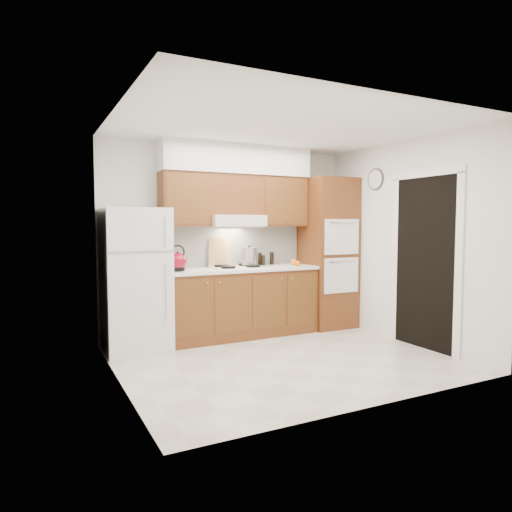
# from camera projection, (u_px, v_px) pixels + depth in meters

# --- Properties ---
(floor) EXTENTS (3.60, 3.60, 0.00)m
(floor) POSITION_uv_depth(u_px,v_px,m) (284.00, 359.00, 5.16)
(floor) COLOR beige
(floor) RESTS_ON ground
(ceiling) EXTENTS (3.60, 3.60, 0.00)m
(ceiling) POSITION_uv_depth(u_px,v_px,m) (285.00, 126.00, 4.98)
(ceiling) COLOR white
(ceiling) RESTS_ON wall_back
(wall_back) EXTENTS (3.60, 0.02, 2.60)m
(wall_back) POSITION_uv_depth(u_px,v_px,m) (230.00, 240.00, 6.41)
(wall_back) COLOR white
(wall_back) RESTS_ON floor
(wall_left) EXTENTS (0.02, 3.00, 2.60)m
(wall_left) POSITION_uv_depth(u_px,v_px,m) (118.00, 249.00, 4.26)
(wall_left) COLOR white
(wall_left) RESTS_ON floor
(wall_right) EXTENTS (0.02, 3.00, 2.60)m
(wall_right) POSITION_uv_depth(u_px,v_px,m) (405.00, 242.00, 5.88)
(wall_right) COLOR white
(wall_right) RESTS_ON floor
(fridge) EXTENTS (0.75, 0.72, 1.72)m
(fridge) POSITION_uv_depth(u_px,v_px,m) (135.00, 280.00, 5.48)
(fridge) COLOR white
(fridge) RESTS_ON floor
(base_cabinets) EXTENTS (2.11, 0.60, 0.90)m
(base_cabinets) POSITION_uv_depth(u_px,v_px,m) (241.00, 303.00, 6.21)
(base_cabinets) COLOR brown
(base_cabinets) RESTS_ON floor
(countertop) EXTENTS (2.13, 0.62, 0.04)m
(countertop) POSITION_uv_depth(u_px,v_px,m) (241.00, 269.00, 6.17)
(countertop) COLOR white
(countertop) RESTS_ON base_cabinets
(backsplash) EXTENTS (2.11, 0.03, 0.56)m
(backsplash) POSITION_uv_depth(u_px,v_px,m) (232.00, 246.00, 6.41)
(backsplash) COLOR white
(backsplash) RESTS_ON countertop
(oven_cabinet) EXTENTS (0.70, 0.65, 2.20)m
(oven_cabinet) POSITION_uv_depth(u_px,v_px,m) (328.00, 253.00, 6.78)
(oven_cabinet) COLOR brown
(oven_cabinet) RESTS_ON floor
(upper_cab_left) EXTENTS (0.63, 0.33, 0.70)m
(upper_cab_left) POSITION_uv_depth(u_px,v_px,m) (185.00, 199.00, 5.90)
(upper_cab_left) COLOR brown
(upper_cab_left) RESTS_ON wall_back
(upper_cab_right) EXTENTS (0.73, 0.33, 0.70)m
(upper_cab_right) POSITION_uv_depth(u_px,v_px,m) (280.00, 202.00, 6.54)
(upper_cab_right) COLOR brown
(upper_cab_right) RESTS_ON wall_back
(range_hood) EXTENTS (0.75, 0.45, 0.15)m
(range_hood) POSITION_uv_depth(u_px,v_px,m) (235.00, 221.00, 6.18)
(range_hood) COLOR silver
(range_hood) RESTS_ON wall_back
(upper_cab_over_hood) EXTENTS (0.75, 0.33, 0.55)m
(upper_cab_over_hood) POSITION_uv_depth(u_px,v_px,m) (233.00, 195.00, 6.20)
(upper_cab_over_hood) COLOR brown
(upper_cab_over_hood) RESTS_ON range_hood
(soffit) EXTENTS (2.13, 0.36, 0.40)m
(soffit) POSITION_uv_depth(u_px,v_px,m) (237.00, 160.00, 6.18)
(soffit) COLOR silver
(soffit) RESTS_ON wall_back
(cooktop) EXTENTS (0.74, 0.50, 0.01)m
(cooktop) POSITION_uv_depth(u_px,v_px,m) (237.00, 267.00, 6.16)
(cooktop) COLOR white
(cooktop) RESTS_ON countertop
(doorway) EXTENTS (0.02, 0.90, 2.10)m
(doorway) POSITION_uv_depth(u_px,v_px,m) (425.00, 263.00, 5.58)
(doorway) COLOR black
(doorway) RESTS_ON floor
(wall_clock) EXTENTS (0.02, 0.30, 0.30)m
(wall_clock) POSITION_uv_depth(u_px,v_px,m) (376.00, 179.00, 6.31)
(wall_clock) COLOR #3F3833
(wall_clock) RESTS_ON wall_right
(kettle) EXTENTS (0.29, 0.29, 0.22)m
(kettle) POSITION_uv_depth(u_px,v_px,m) (178.00, 262.00, 5.70)
(kettle) COLOR maroon
(kettle) RESTS_ON countertop
(cutting_board) EXTENTS (0.32, 0.21, 0.40)m
(cutting_board) POSITION_uv_depth(u_px,v_px,m) (220.00, 253.00, 6.21)
(cutting_board) COLOR tan
(cutting_board) RESTS_ON countertop
(stock_pot) EXTENTS (0.24, 0.24, 0.23)m
(stock_pot) POSITION_uv_depth(u_px,v_px,m) (249.00, 256.00, 6.31)
(stock_pot) COLOR silver
(stock_pot) RESTS_ON cooktop
(condiment_a) EXTENTS (0.06, 0.06, 0.18)m
(condiment_a) POSITION_uv_depth(u_px,v_px,m) (260.00, 259.00, 6.56)
(condiment_a) COLOR black
(condiment_a) RESTS_ON countertop
(condiment_b) EXTENTS (0.07, 0.07, 0.18)m
(condiment_b) POSITION_uv_depth(u_px,v_px,m) (272.00, 258.00, 6.67)
(condiment_b) COLOR black
(condiment_b) RESTS_ON countertop
(condiment_c) EXTENTS (0.06, 0.06, 0.15)m
(condiment_c) POSITION_uv_depth(u_px,v_px,m) (263.00, 260.00, 6.54)
(condiment_c) COLOR black
(condiment_c) RESTS_ON countertop
(orange_near) EXTENTS (0.10, 0.10, 0.08)m
(orange_near) POSITION_uv_depth(u_px,v_px,m) (298.00, 263.00, 6.38)
(orange_near) COLOR orange
(orange_near) RESTS_ON countertop
(orange_far) EXTENTS (0.10, 0.10, 0.09)m
(orange_far) POSITION_uv_depth(u_px,v_px,m) (294.00, 262.00, 6.57)
(orange_far) COLOR orange
(orange_far) RESTS_ON countertop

